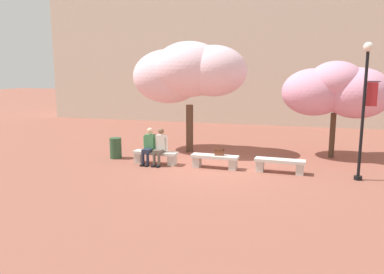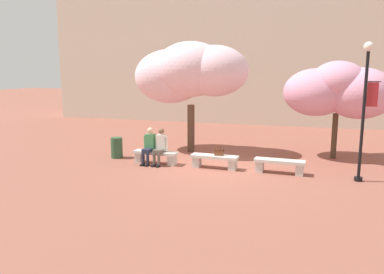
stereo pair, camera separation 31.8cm
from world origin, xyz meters
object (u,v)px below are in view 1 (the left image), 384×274
at_px(stone_bench_west_end, 155,156).
at_px(stone_bench_center, 280,164).
at_px(cherry_tree_main, 189,72).
at_px(cherry_tree_secondary, 337,90).
at_px(handbag, 219,152).
at_px(trash_bin, 116,148).
at_px(person_seated_left, 149,145).
at_px(person_seated_right, 160,145).
at_px(stone_bench_near_west, 215,160).
at_px(lamp_post_with_banner, 365,99).

relative_size(stone_bench_west_end, stone_bench_center, 1.00).
relative_size(stone_bench_west_end, cherry_tree_main, 0.35).
height_order(stone_bench_west_end, stone_bench_center, same).
bearing_deg(stone_bench_center, cherry_tree_secondary, 57.38).
distance_m(stone_bench_center, handbag, 2.02).
height_order(cherry_tree_secondary, trash_bin, cherry_tree_secondary).
bearing_deg(handbag, stone_bench_center, -0.11).
bearing_deg(person_seated_left, cherry_tree_main, 73.12).
bearing_deg(person_seated_right, stone_bench_west_end, 165.27).
height_order(stone_bench_west_end, stone_bench_near_west, same).
height_order(stone_bench_center, handbag, handbag).
height_order(cherry_tree_main, trash_bin, cherry_tree_main).
bearing_deg(person_seated_left, cherry_tree_secondary, 24.69).
relative_size(stone_bench_west_end, person_seated_left, 1.26).
xyz_separation_m(stone_bench_center, cherry_tree_secondary, (1.84, 2.87, 2.26)).
distance_m(stone_bench_center, cherry_tree_main, 5.34).
distance_m(stone_bench_near_west, person_seated_left, 2.40).
bearing_deg(stone_bench_near_west, person_seated_left, -178.71).
height_order(person_seated_right, handbag, person_seated_right).
bearing_deg(stone_bench_west_end, lamp_post_with_banner, -1.49).
xyz_separation_m(stone_bench_west_end, cherry_tree_secondary, (6.15, 2.87, 2.26)).
distance_m(stone_bench_west_end, person_seated_right, 0.45).
relative_size(stone_bench_west_end, trash_bin, 2.08).
bearing_deg(handbag, person_seated_left, -178.70).
bearing_deg(person_seated_left, stone_bench_center, 0.67).
distance_m(person_seated_right, trash_bin, 2.06).
xyz_separation_m(cherry_tree_main, cherry_tree_secondary, (5.63, 0.49, -0.65)).
distance_m(person_seated_right, handbag, 2.11).
height_order(person_seated_right, lamp_post_with_banner, lamp_post_with_banner).
relative_size(person_seated_right, lamp_post_with_banner, 0.32).
bearing_deg(stone_bench_west_end, cherry_tree_secondary, 25.04).
distance_m(person_seated_right, cherry_tree_main, 3.51).
relative_size(person_seated_left, trash_bin, 1.65).
bearing_deg(handbag, cherry_tree_secondary, 36.74).
height_order(cherry_tree_secondary, lamp_post_with_banner, lamp_post_with_banner).
bearing_deg(cherry_tree_main, stone_bench_west_end, -102.42).
relative_size(person_seated_right, cherry_tree_secondary, 0.33).
height_order(person_seated_right, cherry_tree_secondary, cherry_tree_secondary).
bearing_deg(cherry_tree_secondary, trash_bin, -162.83).
bearing_deg(cherry_tree_secondary, stone_bench_center, -122.62).
relative_size(handbag, lamp_post_with_banner, 0.08).
relative_size(stone_bench_center, lamp_post_with_banner, 0.40).
xyz_separation_m(stone_bench_west_end, stone_bench_near_west, (2.16, 0.00, 0.00)).
xyz_separation_m(stone_bench_west_end, person_seated_left, (-0.21, -0.05, 0.40)).
bearing_deg(lamp_post_with_banner, cherry_tree_secondary, 99.52).
relative_size(stone_bench_center, person_seated_right, 1.26).
bearing_deg(handbag, trash_bin, 174.14).
bearing_deg(lamp_post_with_banner, handbag, 177.67).
distance_m(stone_bench_near_west, handbag, 0.32).
xyz_separation_m(person_seated_right, trash_bin, (-1.98, 0.48, -0.31)).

